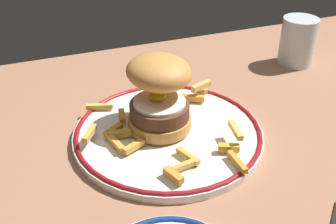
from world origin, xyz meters
The scene contains 5 objects.
ground_plane centered at (0.00, 0.00, -2.00)cm, with size 146.38×80.20×4.00cm, color #9E6B4F.
dinner_plate centered at (0.96, 3.86, 0.84)cm, with size 29.07×29.07×1.60cm.
burger centered at (0.31, 5.92, 7.16)cm, with size 12.42×12.75×11.14cm.
fries_pile centered at (0.53, 3.77, 2.32)cm, with size 23.80×25.69×2.80cm.
water_glass centered at (35.21, 19.20, 4.15)cm, with size 7.11×7.11×9.73cm.
Camera 1 is at (-17.43, -44.03, 36.95)cm, focal length 43.55 mm.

